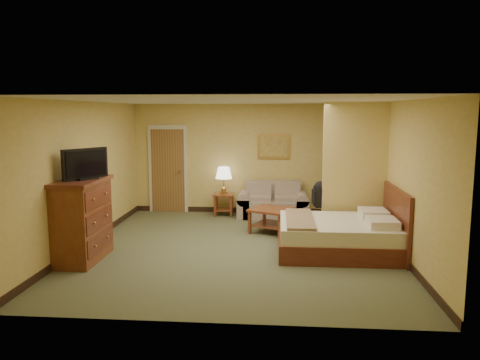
# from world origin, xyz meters

# --- Properties ---
(floor) EXTENTS (6.00, 6.00, 0.00)m
(floor) POSITION_xyz_m (0.00, 0.00, 0.00)
(floor) COLOR #565A3A
(floor) RESTS_ON ground
(ceiling) EXTENTS (6.00, 6.00, 0.00)m
(ceiling) POSITION_xyz_m (0.00, 0.00, 2.60)
(ceiling) COLOR white
(ceiling) RESTS_ON back_wall
(back_wall) EXTENTS (5.50, 0.02, 2.60)m
(back_wall) POSITION_xyz_m (0.00, 3.00, 1.30)
(back_wall) COLOR #D2B459
(back_wall) RESTS_ON floor
(left_wall) EXTENTS (0.02, 6.00, 2.60)m
(left_wall) POSITION_xyz_m (-2.75, 0.00, 1.30)
(left_wall) COLOR #D2B459
(left_wall) RESTS_ON floor
(right_wall) EXTENTS (0.02, 6.00, 2.60)m
(right_wall) POSITION_xyz_m (2.75, 0.00, 1.30)
(right_wall) COLOR #D2B459
(right_wall) RESTS_ON floor
(partition) EXTENTS (1.20, 0.15, 2.60)m
(partition) POSITION_xyz_m (2.15, 0.93, 1.30)
(partition) COLOR #D2B459
(partition) RESTS_ON floor
(door) EXTENTS (0.94, 0.16, 2.10)m
(door) POSITION_xyz_m (-1.95, 2.96, 1.03)
(door) COLOR beige
(door) RESTS_ON floor
(baseboard) EXTENTS (5.50, 0.02, 0.12)m
(baseboard) POSITION_xyz_m (0.00, 2.99, 0.06)
(baseboard) COLOR black
(baseboard) RESTS_ON floor
(loveseat) EXTENTS (1.62, 0.75, 0.82)m
(loveseat) POSITION_xyz_m (0.59, 2.57, 0.27)
(loveseat) COLOR tan
(loveseat) RESTS_ON floor
(side_table) EXTENTS (0.46, 0.46, 0.51)m
(side_table) POSITION_xyz_m (-0.56, 2.65, 0.34)
(side_table) COLOR maroon
(side_table) RESTS_ON floor
(table_lamp) EXTENTS (0.38, 0.38, 0.63)m
(table_lamp) POSITION_xyz_m (-0.56, 2.65, 0.99)
(table_lamp) COLOR #B58642
(table_lamp) RESTS_ON side_table
(coffee_table) EXTENTS (1.01, 1.01, 0.49)m
(coffee_table) POSITION_xyz_m (0.58, 1.17, 0.35)
(coffee_table) COLOR maroon
(coffee_table) RESTS_ON floor
(wall_picture) EXTENTS (0.76, 0.04, 0.59)m
(wall_picture) POSITION_xyz_m (0.59, 2.97, 1.60)
(wall_picture) COLOR #B78E3F
(wall_picture) RESTS_ON back_wall
(dresser) EXTENTS (0.66, 1.26, 1.34)m
(dresser) POSITION_xyz_m (-2.48, -0.87, 0.68)
(dresser) COLOR maroon
(dresser) RESTS_ON floor
(tv) EXTENTS (0.49, 0.72, 0.50)m
(tv) POSITION_xyz_m (-2.38, -0.87, 1.58)
(tv) COLOR black
(tv) RESTS_ON dresser
(bed) EXTENTS (2.06, 1.75, 1.13)m
(bed) POSITION_xyz_m (1.82, -0.10, 0.31)
(bed) COLOR #542013
(bed) RESTS_ON floor
(backpack) EXTENTS (0.24, 0.32, 0.51)m
(backpack) POSITION_xyz_m (1.52, 1.10, 0.82)
(backpack) COLOR black
(backpack) RESTS_ON bed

